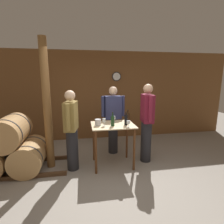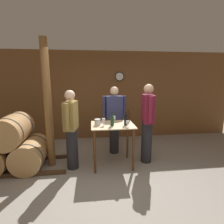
{
  "view_description": "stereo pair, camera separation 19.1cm",
  "coord_description": "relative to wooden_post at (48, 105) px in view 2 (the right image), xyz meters",
  "views": [
    {
      "loc": [
        -0.58,
        -2.73,
        1.92
      ],
      "look_at": [
        0.05,
        0.92,
        1.18
      ],
      "focal_mm": 28.0,
      "sensor_mm": 36.0,
      "label": 1
    },
    {
      "loc": [
        -0.4,
        -2.75,
        1.92
      ],
      "look_at": [
        0.05,
        0.92,
        1.18
      ],
      "focal_mm": 28.0,
      "sensor_mm": 36.0,
      "label": 2
    }
  ],
  "objects": [
    {
      "name": "person_visitor_with_scarf",
      "position": [
        0.48,
        -0.2,
        -0.47
      ],
      "size": [
        0.29,
        0.58,
        1.67
      ],
      "color": "#232328",
      "rests_on": "ground_plane"
    },
    {
      "name": "wine_glass_near_center",
      "position": [
        1.39,
        -0.05,
        -0.3
      ],
      "size": [
        0.07,
        0.07,
        0.15
      ],
      "color": "silver",
      "rests_on": "tasting_table"
    },
    {
      "name": "wine_glass_near_right",
      "position": [
        1.62,
        -0.43,
        -0.32
      ],
      "size": [
        0.07,
        0.07,
        0.14
      ],
      "color": "silver",
      "rests_on": "tasting_table"
    },
    {
      "name": "tasting_table",
      "position": [
        1.34,
        -0.17,
        -0.62
      ],
      "size": [
        0.91,
        0.72,
        0.93
      ],
      "color": "beige",
      "rests_on": "ground_plane"
    },
    {
      "name": "wooden_post",
      "position": [
        0.0,
        0.0,
        0.0
      ],
      "size": [
        0.16,
        0.16,
        2.7
      ],
      "color": "brown",
      "rests_on": "ground_plane"
    },
    {
      "name": "wine_bottle_far_left",
      "position": [
        1.32,
        -0.29,
        -0.31
      ],
      "size": [
        0.08,
        0.08,
        0.29
      ],
      "color": "#193819",
      "rests_on": "tasting_table"
    },
    {
      "name": "back_wall",
      "position": [
        1.3,
        1.69,
        0.0
      ],
      "size": [
        8.4,
        0.08,
        2.7
      ],
      "color": "brown",
      "rests_on": "ground_plane"
    },
    {
      "name": "wine_bottle_left",
      "position": [
        1.61,
        -0.26,
        -0.3
      ],
      "size": [
        0.07,
        0.07,
        0.29
      ],
      "color": "black",
      "rests_on": "tasting_table"
    },
    {
      "name": "wine_bottle_center",
      "position": [
        1.71,
        -0.04,
        -0.31
      ],
      "size": [
        0.08,
        0.08,
        0.29
      ],
      "color": "black",
      "rests_on": "tasting_table"
    },
    {
      "name": "wine_glass_near_left",
      "position": [
        1.15,
        -0.26,
        -0.3
      ],
      "size": [
        0.07,
        0.07,
        0.16
      ],
      "color": "silver",
      "rests_on": "tasting_table"
    },
    {
      "name": "person_visitor_bearded",
      "position": [
        1.47,
        0.49,
        -0.45
      ],
      "size": [
        0.59,
        0.24,
        1.7
      ],
      "color": "#232328",
      "rests_on": "ground_plane"
    },
    {
      "name": "ice_bucket",
      "position": [
        1.02,
        -0.2,
        -0.35
      ],
      "size": [
        0.13,
        0.13,
        0.13
      ],
      "color": "silver",
      "rests_on": "tasting_table"
    },
    {
      "name": "barrel_rack",
      "position": [
        -0.73,
        -0.06,
        -0.87
      ],
      "size": [
        2.19,
        0.89,
        1.17
      ],
      "color": "#4C331E",
      "rests_on": "ground_plane"
    },
    {
      "name": "ground_plane",
      "position": [
        1.3,
        -0.99,
        -1.35
      ],
      "size": [
        14.0,
        14.0,
        0.0
      ],
      "primitive_type": "plane",
      "color": "gray"
    },
    {
      "name": "person_host",
      "position": [
        2.13,
        -0.1,
        -0.4
      ],
      "size": [
        0.25,
        0.59,
        1.78
      ],
      "color": "#232328",
      "rests_on": "ground_plane"
    }
  ]
}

